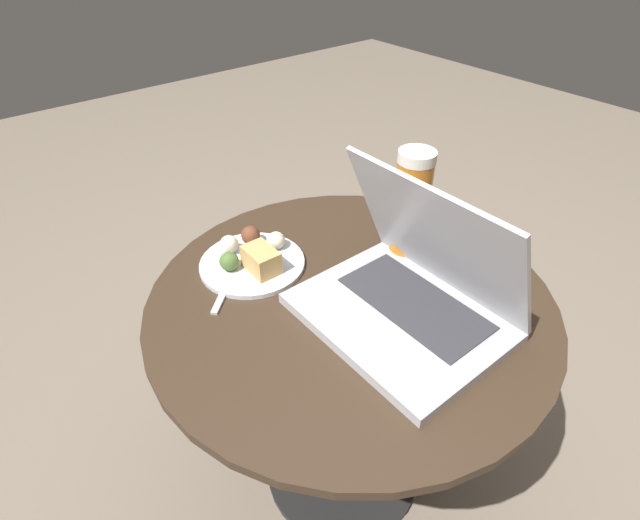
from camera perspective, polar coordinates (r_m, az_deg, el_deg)
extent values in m
plane|color=#726656|center=(1.31, 2.55, -22.66)|extent=(6.00, 6.00, 0.00)
cylinder|color=black|center=(1.31, 2.56, -22.50)|extent=(0.36, 0.36, 0.01)
cylinder|color=black|center=(1.09, 2.95, -15.29)|extent=(0.07, 0.07, 0.52)
cylinder|color=#38281C|center=(0.89, 3.50, -4.58)|extent=(0.72, 0.72, 0.02)
cube|color=white|center=(0.95, -7.05, -0.53)|extent=(0.16, 0.12, 0.00)
cube|color=#B2B2B7|center=(0.84, 8.89, -6.46)|extent=(0.33, 0.25, 0.02)
cube|color=#333338|center=(0.85, 10.71, -4.82)|extent=(0.25, 0.12, 0.00)
cube|color=#B2B2B7|center=(0.81, 13.32, 2.28)|extent=(0.33, 0.11, 0.23)
cube|color=#19234C|center=(0.81, 13.19, 2.14)|extent=(0.30, 0.10, 0.21)
cylinder|color=#C6701E|center=(0.93, 10.28, 5.48)|extent=(0.07, 0.07, 0.20)
cylinder|color=white|center=(0.88, 11.05, 11.52)|extent=(0.07, 0.07, 0.02)
cylinder|color=silver|center=(0.95, -7.74, -0.40)|extent=(0.20, 0.20, 0.01)
cube|color=tan|center=(0.92, -6.74, 0.00)|extent=(0.07, 0.05, 0.05)
sphere|color=beige|center=(0.97, -10.35, 1.78)|extent=(0.04, 0.04, 0.04)
sphere|color=#4C6B33|center=(0.93, -10.34, -0.14)|extent=(0.04, 0.04, 0.04)
sphere|color=beige|center=(0.97, -5.04, 2.25)|extent=(0.04, 0.04, 0.04)
sphere|color=brown|center=(0.99, -7.94, 2.85)|extent=(0.04, 0.04, 0.04)
cube|color=#B2B2B7|center=(0.91, -10.77, -3.31)|extent=(0.10, 0.10, 0.00)
cube|color=#B2B2B7|center=(0.97, -9.17, 0.15)|extent=(0.05, 0.06, 0.00)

